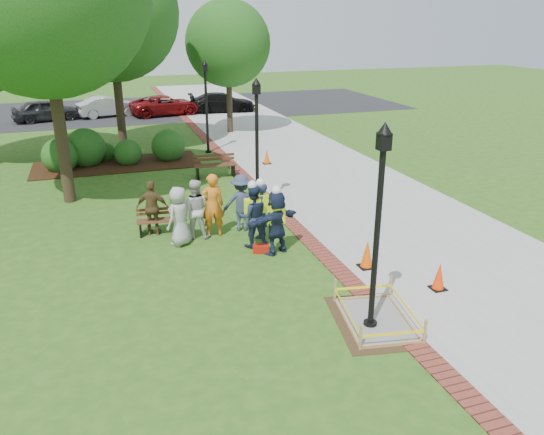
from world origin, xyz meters
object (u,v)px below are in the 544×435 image
object	(u,v)px
hivis_worker_a	(276,220)
hivis_worker_c	(253,214)
wet_concrete_pad	(377,311)
cone_front	(439,277)
lamp_near	(378,214)
hivis_worker_b	(261,208)
bench_near	(161,226)

from	to	relation	value
hivis_worker_a	hivis_worker_c	size ratio (longest dim) A/B	1.00
wet_concrete_pad	cone_front	world-z (taller)	cone_front
cone_front	hivis_worker_c	world-z (taller)	hivis_worker_c
cone_front	hivis_worker_a	bearing A→B (deg)	132.45
cone_front	lamp_near	distance (m)	3.25
cone_front	lamp_near	size ratio (longest dim) A/B	0.16
hivis_worker_b	hivis_worker_a	bearing A→B (deg)	-86.82
bench_near	lamp_near	size ratio (longest dim) A/B	0.33
bench_near	hivis_worker_b	size ratio (longest dim) A/B	0.80
lamp_near	hivis_worker_a	world-z (taller)	lamp_near
bench_near	cone_front	size ratio (longest dim) A/B	2.05
wet_concrete_pad	bench_near	size ratio (longest dim) A/B	1.80
cone_front	bench_near	bearing A→B (deg)	135.67
wet_concrete_pad	hivis_worker_b	distance (m)	5.30
hivis_worker_c	wet_concrete_pad	bearing A→B (deg)	-73.83
hivis_worker_b	hivis_worker_c	size ratio (longest dim) A/B	0.93
wet_concrete_pad	lamp_near	world-z (taller)	lamp_near
hivis_worker_a	cone_front	bearing A→B (deg)	-47.55
bench_near	hivis_worker_c	xyz separation A→B (m)	(2.32, -1.75, 0.71)
bench_near	cone_front	world-z (taller)	bench_near
lamp_near	hivis_worker_a	distance (m)	4.43
wet_concrete_pad	cone_front	bearing A→B (deg)	20.63
cone_front	hivis_worker_b	xyz separation A→B (m)	(-3.00, 4.40, 0.55)
wet_concrete_pad	hivis_worker_c	xyz separation A→B (m)	(-1.34, 4.61, 0.71)
hivis_worker_b	hivis_worker_c	xyz separation A→B (m)	(-0.40, -0.57, 0.06)
bench_near	hivis_worker_b	world-z (taller)	hivis_worker_b
hivis_worker_a	hivis_worker_c	world-z (taller)	hivis_worker_c
wet_concrete_pad	hivis_worker_b	xyz separation A→B (m)	(-0.93, 5.18, 0.65)
bench_near	hivis_worker_a	world-z (taller)	hivis_worker_a
bench_near	hivis_worker_c	bearing A→B (deg)	-37.11
bench_near	hivis_worker_b	distance (m)	3.04
hivis_worker_a	hivis_worker_c	bearing A→B (deg)	126.84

